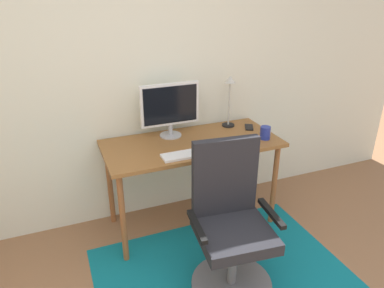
{
  "coord_description": "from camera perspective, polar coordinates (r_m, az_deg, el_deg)",
  "views": [
    {
      "loc": [
        -0.45,
        -0.64,
        1.92
      ],
      "look_at": [
        0.43,
        1.56,
        0.87
      ],
      "focal_mm": 33.58,
      "sensor_mm": 36.0,
      "label": 1
    }
  ],
  "objects": [
    {
      "name": "desk_lamp",
      "position": [
        3.13,
        5.98,
        7.99
      ],
      "size": [
        0.11,
        0.11,
        0.45
      ],
      "color": "black",
      "rests_on": "desk"
    },
    {
      "name": "office_chair",
      "position": [
        2.46,
        6.15,
        -14.03
      ],
      "size": [
        0.58,
        0.55,
        1.04
      ],
      "rotation": [
        0.0,
        0.0,
        -0.11
      ],
      "color": "slate",
      "rests_on": "ground"
    },
    {
      "name": "wall_back",
      "position": [
        2.94,
        -12.79,
        11.21
      ],
      "size": [
        6.0,
        0.1,
        2.6
      ],
      "primitive_type": "cube",
      "color": "white",
      "rests_on": "ground"
    },
    {
      "name": "desk",
      "position": [
        2.91,
        -0.01,
        -1.11
      ],
      "size": [
        1.41,
        0.64,
        0.77
      ],
      "color": "brown",
      "rests_on": "ground"
    },
    {
      "name": "keyboard",
      "position": [
        2.65,
        -0.28,
        -1.57
      ],
      "size": [
        0.43,
        0.13,
        0.02
      ],
      "primitive_type": "cube",
      "color": "white",
      "rests_on": "desk"
    },
    {
      "name": "monitor",
      "position": [
        2.91,
        -3.53,
        5.95
      ],
      "size": [
        0.49,
        0.18,
        0.44
      ],
      "color": "#B2B2B7",
      "rests_on": "desk"
    },
    {
      "name": "cell_phone",
      "position": [
        3.2,
        9.04,
        2.65
      ],
      "size": [
        0.12,
        0.16,
        0.01
      ],
      "primitive_type": "cube",
      "rotation": [
        0.0,
        0.0,
        -0.47
      ],
      "color": "black",
      "rests_on": "desk"
    },
    {
      "name": "area_rug",
      "position": [
        2.76,
        5.21,
        -20.24
      ],
      "size": [
        1.77,
        1.31,
        0.01
      ],
      "primitive_type": "cube",
      "color": "#0E6F7E",
      "rests_on": "ground"
    },
    {
      "name": "computer_mouse",
      "position": [
        2.78,
        4.82,
        -0.23
      ],
      "size": [
        0.06,
        0.1,
        0.03
      ],
      "primitive_type": "ellipsoid",
      "color": "white",
      "rests_on": "desk"
    },
    {
      "name": "coffee_cup",
      "position": [
        2.97,
        11.55,
        1.75
      ],
      "size": [
        0.08,
        0.08,
        0.11
      ],
      "primitive_type": "cylinder",
      "color": "navy",
      "rests_on": "desk"
    }
  ]
}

